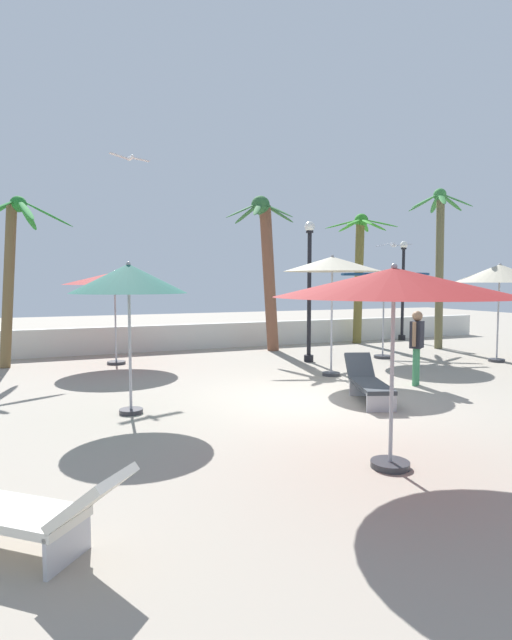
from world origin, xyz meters
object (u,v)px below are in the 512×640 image
object	(u,v)px
lamp_post_1	(309,286)
patio_umbrella_3	(500,274)
patio_umbrella_4	(129,280)
seagull_0	(394,245)
patio_umbrella_0	(332,265)
palm_tree_1	(360,262)
palm_tree_2	(439,251)
patio_umbrella_1	(115,279)
patio_umbrella_5	(384,279)
lounge_chair_2	(28,511)
lamp_post_2	(403,287)
palm_tree_0	(266,257)
lounge_chair_0	(368,381)
palm_tree_3	(12,260)
seagull_1	(130,158)
patio_umbrella_2	(394,284)
guest_0	(417,340)

from	to	relation	value
lamp_post_1	patio_umbrella_3	bearing A→B (deg)	-22.68
patio_umbrella_4	seagull_0	xyz separation A→B (m)	(9.69, 5.03, 1.22)
patio_umbrella_0	patio_umbrella_4	size ratio (longest dim) A/B	1.12
palm_tree_1	palm_tree_2	bearing A→B (deg)	-56.80
patio_umbrella_1	patio_umbrella_5	distance (m)	8.03
lounge_chair_2	lamp_post_1	bearing A→B (deg)	48.56
lounge_chair_2	patio_umbrella_0	bearing A→B (deg)	42.20
patio_umbrella_5	lamp_post_2	world-z (taller)	lamp_post_2
palm_tree_1	seagull_0	world-z (taller)	palm_tree_1
palm_tree_2	lounge_chair_2	bearing A→B (deg)	-144.86
palm_tree_0	lamp_post_1	world-z (taller)	palm_tree_0
lounge_chair_0	lounge_chair_2	size ratio (longest dim) A/B	1.10
palm_tree_3	seagull_1	xyz separation A→B (m)	(3.13, -0.55, 2.90)
patio_umbrella_0	lounge_chair_2	bearing A→B (deg)	-137.80
patio_umbrella_5	seagull_0	distance (m)	2.34
patio_umbrella_5	lounge_chair_0	xyz separation A→B (m)	(-3.74, -4.46, -2.05)
patio_umbrella_4	lounge_chair_0	xyz separation A→B (m)	(4.50, -0.83, -2.01)
patio_umbrella_0	lounge_chair_0	world-z (taller)	patio_umbrella_0
patio_umbrella_0	seagull_0	size ratio (longest dim) A/B	2.29
lamp_post_2	seagull_1	world-z (taller)	seagull_1
patio_umbrella_2	patio_umbrella_0	bearing A→B (deg)	65.36
guest_0	lamp_post_1	bearing A→B (deg)	98.76
patio_umbrella_1	lounge_chair_2	size ratio (longest dim) A/B	1.62
patio_umbrella_3	seagull_0	world-z (taller)	seagull_0
lounge_chair_0	palm_tree_2	bearing A→B (deg)	38.77
patio_umbrella_5	seagull_1	world-z (taller)	seagull_1
seagull_1	patio_umbrella_4	bearing A→B (deg)	-99.69
patio_umbrella_4	seagull_1	world-z (taller)	seagull_1
lamp_post_2	lamp_post_1	bearing A→B (deg)	-151.07
palm_tree_0	lounge_chair_0	world-z (taller)	palm_tree_0
patio_umbrella_4	guest_0	world-z (taller)	patio_umbrella_4
palm_tree_0	lamp_post_2	world-z (taller)	palm_tree_0
patio_umbrella_2	lamp_post_2	world-z (taller)	lamp_post_2
patio_umbrella_1	guest_0	xyz separation A→B (m)	(5.90, -5.72, -1.40)
patio_umbrella_3	lamp_post_2	bearing A→B (deg)	79.20
palm_tree_1	lounge_chair_0	xyz separation A→B (m)	(-5.26, -7.98, -2.74)
palm_tree_0	seagull_0	size ratio (longest dim) A/B	3.95
lounge_chair_0	guest_0	bearing A→B (deg)	22.72
palm_tree_2	lamp_post_1	world-z (taller)	palm_tree_2
patio_umbrella_1	seagull_0	size ratio (longest dim) A/B	2.18
palm_tree_0	lounge_chair_2	world-z (taller)	palm_tree_0
patio_umbrella_1	lounge_chair_0	xyz separation A→B (m)	(4.03, -6.50, -2.05)
patio_umbrella_0	patio_umbrella_2	world-z (taller)	patio_umbrella_0
palm_tree_3	patio_umbrella_0	bearing A→B (deg)	-31.23
guest_0	palm_tree_3	bearing A→B (deg)	143.75
lamp_post_2	seagull_0	distance (m)	3.54
patio_umbrella_0	patio_umbrella_2	distance (m)	6.27
palm_tree_1	palm_tree_3	xyz separation A→B (m)	(-11.92, -0.93, -0.17)
lamp_post_1	seagull_1	world-z (taller)	seagull_1
patio_umbrella_0	lamp_post_2	bearing A→B (deg)	39.56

